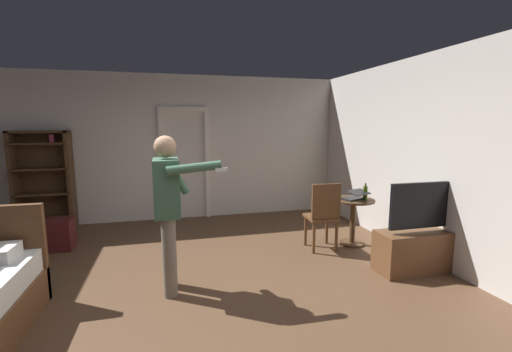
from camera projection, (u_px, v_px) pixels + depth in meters
ground_plane at (188, 301)px, 3.51m from camera, size 7.18×7.18×0.00m
wall_back at (175, 148)px, 6.48m from camera, size 6.56×0.12×2.72m
wall_right at (456, 161)px, 4.10m from camera, size 0.12×6.77×2.72m
doorway_frame at (185, 155)px, 6.47m from camera, size 0.93×0.08×2.13m
bookshelf at (44, 177)px, 5.78m from camera, size 0.91×0.32×1.70m
tv_flatscreen at (421, 245)px, 4.22m from camera, size 1.15×0.40×1.11m
side_table at (353, 214)px, 5.11m from camera, size 0.62×0.62×0.70m
laptop at (354, 196)px, 5.03m from camera, size 0.41×0.42×0.15m
bottle_on_table at (365, 193)px, 5.02m from camera, size 0.06×0.06×0.25m
wooden_chair at (323, 214)px, 4.85m from camera, size 0.44×0.44×0.99m
person_blue_shirt at (169, 203)px, 3.58m from camera, size 0.73×0.56×1.69m
suitcase_dark at (56, 234)px, 4.94m from camera, size 0.45×0.38×0.44m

